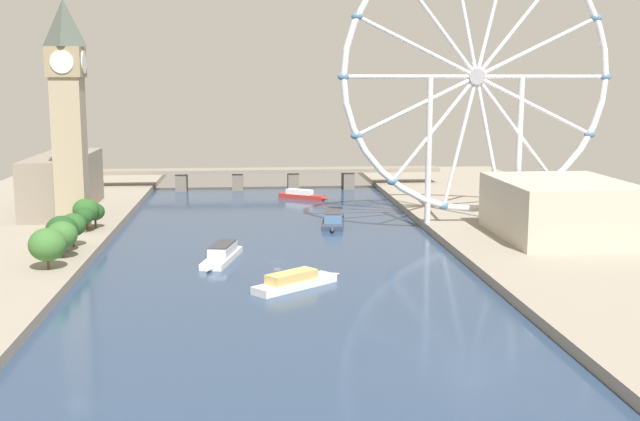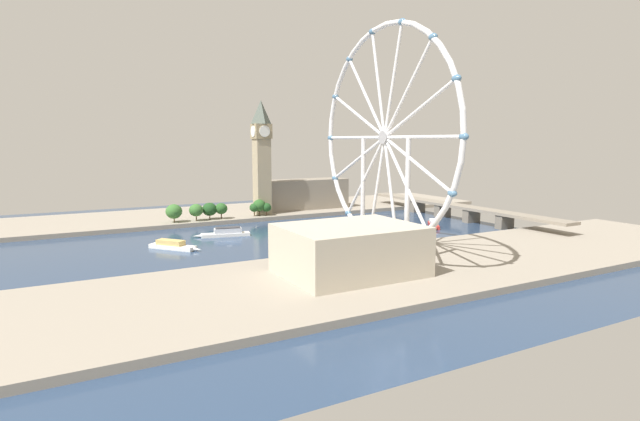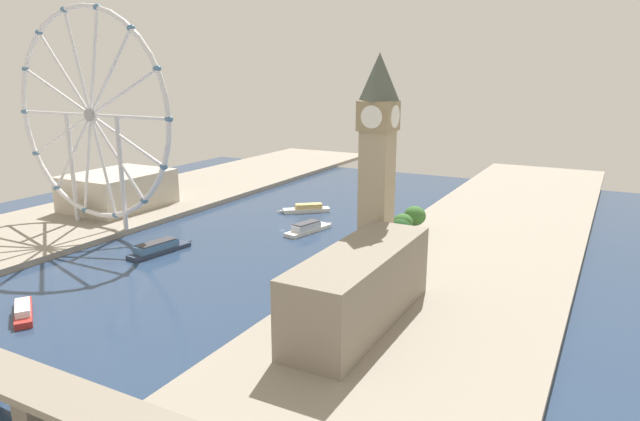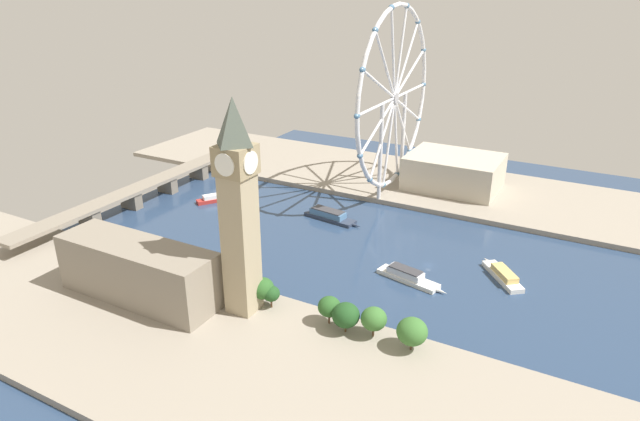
{
  "view_description": "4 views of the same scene",
  "coord_description": "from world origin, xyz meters",
  "px_view_note": "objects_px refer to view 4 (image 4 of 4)",
  "views": [
    {
      "loc": [
        -9.05,
        -262.27,
        60.66
      ],
      "look_at": [
        17.32,
        32.44,
        12.01
      ],
      "focal_mm": 44.8,
      "sensor_mm": 36.0,
      "label": 1
    },
    {
      "loc": [
        285.41,
        -93.75,
        60.28
      ],
      "look_at": [
        -16.39,
        70.75,
        12.29
      ],
      "focal_mm": 28.21,
      "sensor_mm": 36.0,
      "label": 2
    },
    {
      "loc": [
        -161.09,
        254.71,
        83.86
      ],
      "look_at": [
        -23.16,
        -1.43,
        11.33
      ],
      "focal_mm": 31.48,
      "sensor_mm": 36.0,
      "label": 3
    },
    {
      "loc": [
        -235.85,
        -68.64,
        129.59
      ],
      "look_at": [
        -3.55,
        58.11,
        18.55
      ],
      "focal_mm": 31.36,
      "sensor_mm": 36.0,
      "label": 4
    }
  ],
  "objects_px": {
    "ferris_wheel": "(395,99)",
    "tour_boat_2": "(329,215)",
    "riverside_hall": "(454,172)",
    "tour_boat_3": "(217,198)",
    "clock_tower": "(239,207)",
    "river_bridge": "(149,187)",
    "parliament_block": "(138,271)",
    "tour_boat_0": "(503,275)",
    "tour_boat_1": "(408,276)"
  },
  "relations": [
    {
      "from": "ferris_wheel",
      "to": "tour_boat_2",
      "type": "distance_m",
      "value": 82.3
    },
    {
      "from": "riverside_hall",
      "to": "tour_boat_3",
      "type": "xyz_separation_m",
      "value": [
        -87.24,
        124.02,
        -11.66
      ]
    },
    {
      "from": "clock_tower",
      "to": "riverside_hall",
      "type": "height_order",
      "value": "clock_tower"
    },
    {
      "from": "riverside_hall",
      "to": "river_bridge",
      "type": "xyz_separation_m",
      "value": [
        -105.15,
        162.36,
        -5.03
      ]
    },
    {
      "from": "parliament_block",
      "to": "ferris_wheel",
      "type": "relative_size",
      "value": 0.64
    },
    {
      "from": "tour_boat_2",
      "to": "tour_boat_3",
      "type": "bearing_deg",
      "value": -166.1
    },
    {
      "from": "river_bridge",
      "to": "tour_boat_0",
      "type": "bearing_deg",
      "value": -88.92
    },
    {
      "from": "tour_boat_3",
      "to": "tour_boat_1",
      "type": "bearing_deg",
      "value": -70.14
    },
    {
      "from": "tour_boat_0",
      "to": "tour_boat_2",
      "type": "distance_m",
      "value": 104.77
    },
    {
      "from": "tour_boat_2",
      "to": "tour_boat_3",
      "type": "distance_m",
      "value": 75.48
    },
    {
      "from": "parliament_block",
      "to": "riverside_hall",
      "type": "relative_size",
      "value": 1.27
    },
    {
      "from": "tour_boat_2",
      "to": "river_bridge",
      "type": "bearing_deg",
      "value": -159.4
    },
    {
      "from": "ferris_wheel",
      "to": "tour_boat_3",
      "type": "relative_size",
      "value": 4.37
    },
    {
      "from": "riverside_hall",
      "to": "clock_tower",
      "type": "bearing_deg",
      "value": 169.53
    },
    {
      "from": "clock_tower",
      "to": "tour_boat_3",
      "type": "distance_m",
      "value": 139.62
    },
    {
      "from": "ferris_wheel",
      "to": "riverside_hall",
      "type": "relative_size",
      "value": 1.98
    },
    {
      "from": "tour_boat_1",
      "to": "tour_boat_2",
      "type": "bearing_deg",
      "value": 157.61
    },
    {
      "from": "tour_boat_0",
      "to": "tour_boat_3",
      "type": "relative_size",
      "value": 1.1
    },
    {
      "from": "river_bridge",
      "to": "tour_boat_0",
      "type": "xyz_separation_m",
      "value": [
        4.07,
        -215.75,
        -6.51
      ]
    },
    {
      "from": "ferris_wheel",
      "to": "river_bridge",
      "type": "relative_size",
      "value": 0.58
    },
    {
      "from": "parliament_block",
      "to": "riverside_hall",
      "type": "xyz_separation_m",
      "value": [
        196.43,
        -78.17,
        -1.83
      ]
    },
    {
      "from": "clock_tower",
      "to": "river_bridge",
      "type": "xyz_separation_m",
      "value": [
        77.91,
        128.53,
        -40.06
      ]
    },
    {
      "from": "riverside_hall",
      "to": "tour_boat_2",
      "type": "xyz_separation_m",
      "value": [
        -78.91,
        49.01,
        -11.09
      ]
    },
    {
      "from": "riverside_hall",
      "to": "tour_boat_3",
      "type": "bearing_deg",
      "value": 125.12
    },
    {
      "from": "tour_boat_0",
      "to": "tour_boat_2",
      "type": "bearing_deg",
      "value": 38.52
    },
    {
      "from": "ferris_wheel",
      "to": "tour_boat_2",
      "type": "relative_size",
      "value": 3.05
    },
    {
      "from": "parliament_block",
      "to": "tour_boat_1",
      "type": "xyz_separation_m",
      "value": [
        72.64,
        -93.52,
        -13.16
      ]
    },
    {
      "from": "tour_boat_2",
      "to": "riverside_hall",
      "type": "bearing_deg",
      "value": 65.72
    },
    {
      "from": "clock_tower",
      "to": "tour_boat_1",
      "type": "distance_m",
      "value": 89.89
    },
    {
      "from": "tour_boat_1",
      "to": "tour_boat_3",
      "type": "bearing_deg",
      "value": 177.8
    },
    {
      "from": "tour_boat_0",
      "to": "parliament_block",
      "type": "bearing_deg",
      "value": 86.67
    },
    {
      "from": "tour_boat_1",
      "to": "tour_boat_3",
      "type": "distance_m",
      "value": 144.09
    },
    {
      "from": "tour_boat_3",
      "to": "ferris_wheel",
      "type": "bearing_deg",
      "value": -19.96
    },
    {
      "from": "clock_tower",
      "to": "riverside_hall",
      "type": "distance_m",
      "value": 189.42
    },
    {
      "from": "ferris_wheel",
      "to": "tour_boat_1",
      "type": "height_order",
      "value": "ferris_wheel"
    },
    {
      "from": "tour_boat_0",
      "to": "riverside_hall",
      "type": "bearing_deg",
      "value": -11.42
    },
    {
      "from": "parliament_block",
      "to": "clock_tower",
      "type": "bearing_deg",
      "value": -73.22
    },
    {
      "from": "parliament_block",
      "to": "tour_boat_2",
      "type": "relative_size",
      "value": 1.96
    },
    {
      "from": "ferris_wheel",
      "to": "tour_boat_1",
      "type": "distance_m",
      "value": 126.68
    },
    {
      "from": "parliament_block",
      "to": "tour_boat_0",
      "type": "relative_size",
      "value": 2.54
    },
    {
      "from": "river_bridge",
      "to": "tour_boat_0",
      "type": "relative_size",
      "value": 6.84
    },
    {
      "from": "parliament_block",
      "to": "tour_boat_2",
      "type": "distance_m",
      "value": 121.76
    },
    {
      "from": "parliament_block",
      "to": "tour_boat_0",
      "type": "distance_m",
      "value": 163.02
    },
    {
      "from": "tour_boat_2",
      "to": "tour_boat_3",
      "type": "relative_size",
      "value": 1.43
    },
    {
      "from": "ferris_wheel",
      "to": "tour_boat_1",
      "type": "bearing_deg",
      "value": -153.77
    },
    {
      "from": "ferris_wheel",
      "to": "tour_boat_1",
      "type": "relative_size",
      "value": 3.18
    },
    {
      "from": "riverside_hall",
      "to": "tour_boat_3",
      "type": "distance_m",
      "value": 152.08
    },
    {
      "from": "ferris_wheel",
      "to": "tour_boat_1",
      "type": "xyz_separation_m",
      "value": [
        -100.57,
        -49.55,
        -58.98
      ]
    },
    {
      "from": "tour_boat_0",
      "to": "tour_boat_1",
      "type": "xyz_separation_m",
      "value": [
        -22.7,
        38.03,
        0.22
      ]
    },
    {
      "from": "clock_tower",
      "to": "river_bridge",
      "type": "height_order",
      "value": "clock_tower"
    }
  ]
}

